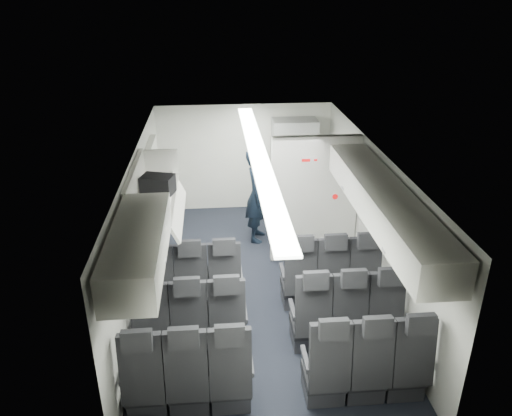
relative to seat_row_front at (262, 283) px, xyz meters
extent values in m
cube|color=black|center=(0.00, 0.53, -0.41)|extent=(3.40, 6.00, 0.01)
cube|color=silver|center=(0.00, 0.53, 1.75)|extent=(3.40, 6.00, 0.01)
cube|color=silver|center=(0.00, 3.53, 0.67)|extent=(3.40, 0.01, 2.15)
cube|color=silver|center=(0.00, -2.47, 0.67)|extent=(3.40, 0.01, 2.15)
cube|color=silver|center=(-1.70, 0.53, 0.67)|extent=(0.01, 6.00, 2.15)
cube|color=silver|center=(1.70, 0.53, 0.67)|extent=(0.01, 6.00, 2.15)
cube|color=white|center=(0.00, 0.53, 1.71)|extent=(0.25, 5.52, 0.03)
cube|color=black|center=(-1.42, 0.08, -0.13)|extent=(0.44, 0.46, 0.12)
cube|color=#2D2D33|center=(-1.42, 0.08, -0.29)|extent=(0.42, 0.42, 0.22)
cube|color=black|center=(-1.42, -0.14, 0.32)|extent=(0.44, 0.20, 0.80)
cube|color=black|center=(-1.42, -0.19, 0.72)|extent=(0.30, 0.12, 0.23)
cube|color=#2D2D33|center=(-1.64, 0.05, 0.15)|extent=(0.05, 0.40, 0.06)
cube|color=#2D2D33|center=(-1.20, 0.05, 0.15)|extent=(0.05, 0.40, 0.06)
cube|color=black|center=(-0.97, 0.08, -0.13)|extent=(0.44, 0.46, 0.12)
cube|color=#2D2D33|center=(-0.97, 0.08, -0.29)|extent=(0.42, 0.42, 0.22)
cube|color=black|center=(-0.97, -0.14, 0.32)|extent=(0.44, 0.20, 0.80)
cube|color=black|center=(-0.97, -0.19, 0.72)|extent=(0.30, 0.12, 0.23)
cube|color=#2D2D33|center=(-1.19, 0.05, 0.15)|extent=(0.05, 0.40, 0.06)
cube|color=#2D2D33|center=(-0.75, 0.05, 0.15)|extent=(0.05, 0.40, 0.06)
cube|color=black|center=(-0.52, 0.08, -0.13)|extent=(0.44, 0.46, 0.12)
cube|color=#2D2D33|center=(-0.52, 0.08, -0.29)|extent=(0.42, 0.42, 0.22)
cube|color=black|center=(-0.52, -0.14, 0.32)|extent=(0.44, 0.20, 0.80)
cube|color=black|center=(-0.52, -0.19, 0.72)|extent=(0.30, 0.12, 0.23)
cube|color=#2D2D33|center=(-0.74, 0.05, 0.15)|extent=(0.05, 0.40, 0.06)
cube|color=#2D2D33|center=(-0.30, 0.05, 0.15)|extent=(0.05, 0.40, 0.06)
cube|color=black|center=(0.52, 0.08, -0.13)|extent=(0.44, 0.46, 0.12)
cube|color=#2D2D33|center=(0.52, 0.08, -0.29)|extent=(0.42, 0.42, 0.22)
cube|color=black|center=(0.52, -0.14, 0.32)|extent=(0.44, 0.20, 0.80)
cube|color=black|center=(0.52, -0.19, 0.72)|extent=(0.30, 0.12, 0.23)
cube|color=#2D2D33|center=(0.30, 0.05, 0.15)|extent=(0.05, 0.40, 0.06)
cube|color=#2D2D33|center=(0.74, 0.05, 0.15)|extent=(0.05, 0.40, 0.06)
cube|color=black|center=(0.97, 0.08, -0.13)|extent=(0.44, 0.46, 0.12)
cube|color=#2D2D33|center=(0.97, 0.08, -0.29)|extent=(0.42, 0.42, 0.22)
cube|color=black|center=(0.97, -0.14, 0.32)|extent=(0.44, 0.20, 0.80)
cube|color=black|center=(0.97, -0.19, 0.72)|extent=(0.30, 0.12, 0.23)
cube|color=#2D2D33|center=(0.75, 0.05, 0.15)|extent=(0.05, 0.40, 0.06)
cube|color=#2D2D33|center=(1.19, 0.05, 0.15)|extent=(0.05, 0.40, 0.06)
cube|color=black|center=(1.42, 0.08, -0.13)|extent=(0.44, 0.46, 0.12)
cube|color=#2D2D33|center=(1.42, 0.08, -0.29)|extent=(0.42, 0.42, 0.22)
cube|color=black|center=(1.42, -0.14, 0.32)|extent=(0.44, 0.20, 0.80)
cube|color=black|center=(1.42, -0.19, 0.72)|extent=(0.30, 0.12, 0.23)
cube|color=#2D2D33|center=(1.20, 0.05, 0.15)|extent=(0.05, 0.40, 0.06)
cube|color=#2D2D33|center=(1.64, 0.05, 0.15)|extent=(0.05, 0.40, 0.06)
cube|color=black|center=(-1.42, -0.82, -0.13)|extent=(0.44, 0.46, 0.12)
cube|color=#2D2D33|center=(-1.42, -0.82, -0.29)|extent=(0.42, 0.42, 0.22)
cube|color=black|center=(-1.42, -1.04, 0.32)|extent=(0.44, 0.20, 0.80)
cube|color=black|center=(-1.42, -1.09, 0.72)|extent=(0.30, 0.12, 0.23)
cube|color=#2D2D33|center=(-1.64, -0.85, 0.15)|extent=(0.05, 0.40, 0.06)
cube|color=#2D2D33|center=(-1.20, -0.85, 0.15)|extent=(0.05, 0.40, 0.06)
cube|color=black|center=(-0.97, -0.82, -0.13)|extent=(0.44, 0.46, 0.12)
cube|color=#2D2D33|center=(-0.97, -0.82, -0.29)|extent=(0.42, 0.42, 0.22)
cube|color=black|center=(-0.97, -1.04, 0.32)|extent=(0.44, 0.20, 0.80)
cube|color=black|center=(-0.97, -1.09, 0.72)|extent=(0.30, 0.12, 0.23)
cube|color=#2D2D33|center=(-1.19, -0.85, 0.15)|extent=(0.05, 0.40, 0.06)
cube|color=#2D2D33|center=(-0.75, -0.85, 0.15)|extent=(0.05, 0.40, 0.06)
cube|color=black|center=(-0.52, -0.82, -0.13)|extent=(0.44, 0.46, 0.12)
cube|color=#2D2D33|center=(-0.52, -0.82, -0.29)|extent=(0.42, 0.42, 0.22)
cube|color=black|center=(-0.52, -1.04, 0.32)|extent=(0.44, 0.20, 0.80)
cube|color=black|center=(-0.52, -1.09, 0.72)|extent=(0.30, 0.12, 0.23)
cube|color=#2D2D33|center=(-0.74, -0.85, 0.15)|extent=(0.05, 0.40, 0.06)
cube|color=#2D2D33|center=(-0.30, -0.85, 0.15)|extent=(0.05, 0.40, 0.06)
cube|color=black|center=(0.52, -0.82, -0.13)|extent=(0.44, 0.46, 0.12)
cube|color=#2D2D33|center=(0.52, -0.82, -0.29)|extent=(0.42, 0.42, 0.22)
cube|color=black|center=(0.52, -1.04, 0.32)|extent=(0.44, 0.20, 0.80)
cube|color=black|center=(0.52, -1.09, 0.72)|extent=(0.30, 0.12, 0.23)
cube|color=#2D2D33|center=(0.30, -0.85, 0.15)|extent=(0.05, 0.40, 0.06)
cube|color=#2D2D33|center=(0.74, -0.85, 0.15)|extent=(0.05, 0.40, 0.06)
cube|color=black|center=(0.97, -0.82, -0.13)|extent=(0.44, 0.46, 0.12)
cube|color=#2D2D33|center=(0.97, -0.82, -0.29)|extent=(0.42, 0.42, 0.22)
cube|color=black|center=(0.97, -1.04, 0.32)|extent=(0.44, 0.20, 0.80)
cube|color=black|center=(0.97, -1.09, 0.72)|extent=(0.30, 0.12, 0.23)
cube|color=#2D2D33|center=(0.75, -0.85, 0.15)|extent=(0.05, 0.40, 0.06)
cube|color=#2D2D33|center=(1.19, -0.85, 0.15)|extent=(0.05, 0.40, 0.06)
cube|color=black|center=(1.42, -0.82, -0.13)|extent=(0.44, 0.46, 0.12)
cube|color=#2D2D33|center=(1.42, -0.82, -0.29)|extent=(0.42, 0.42, 0.22)
cube|color=black|center=(1.42, -1.04, 0.32)|extent=(0.44, 0.20, 0.80)
cube|color=black|center=(1.42, -1.09, 0.72)|extent=(0.30, 0.12, 0.23)
cube|color=#2D2D33|center=(1.20, -0.85, 0.15)|extent=(0.05, 0.40, 0.06)
cube|color=#2D2D33|center=(1.64, -0.85, 0.15)|extent=(0.05, 0.40, 0.06)
cube|color=black|center=(-1.42, -1.72, -0.13)|extent=(0.44, 0.46, 0.12)
cube|color=#2D2D33|center=(-1.42, -1.72, -0.29)|extent=(0.42, 0.42, 0.22)
cube|color=black|center=(-1.42, -1.94, 0.32)|extent=(0.44, 0.20, 0.80)
cube|color=black|center=(-1.42, -1.99, 0.72)|extent=(0.30, 0.12, 0.23)
cube|color=#2D2D33|center=(-1.64, -1.75, 0.15)|extent=(0.05, 0.40, 0.06)
cube|color=#2D2D33|center=(-1.20, -1.75, 0.15)|extent=(0.05, 0.40, 0.06)
cube|color=black|center=(-0.97, -1.72, -0.13)|extent=(0.44, 0.46, 0.12)
cube|color=#2D2D33|center=(-0.97, -1.72, -0.29)|extent=(0.42, 0.42, 0.22)
cube|color=black|center=(-0.97, -1.94, 0.32)|extent=(0.44, 0.20, 0.80)
cube|color=black|center=(-0.97, -1.99, 0.72)|extent=(0.30, 0.12, 0.23)
cube|color=#2D2D33|center=(-1.19, -1.75, 0.15)|extent=(0.05, 0.40, 0.06)
cube|color=#2D2D33|center=(-0.75, -1.75, 0.15)|extent=(0.05, 0.40, 0.06)
cube|color=black|center=(-0.52, -1.72, -0.13)|extent=(0.44, 0.46, 0.12)
cube|color=#2D2D33|center=(-0.52, -1.72, -0.29)|extent=(0.42, 0.42, 0.22)
cube|color=black|center=(-0.52, -1.94, 0.32)|extent=(0.44, 0.20, 0.80)
cube|color=black|center=(-0.52, -1.99, 0.72)|extent=(0.30, 0.12, 0.23)
cube|color=#2D2D33|center=(-0.74, -1.75, 0.15)|extent=(0.05, 0.40, 0.06)
cube|color=#2D2D33|center=(-0.30, -1.75, 0.15)|extent=(0.05, 0.40, 0.06)
cube|color=black|center=(0.52, -1.72, -0.13)|extent=(0.44, 0.46, 0.12)
cube|color=#2D2D33|center=(0.52, -1.72, -0.29)|extent=(0.42, 0.42, 0.22)
cube|color=black|center=(0.52, -1.94, 0.32)|extent=(0.44, 0.20, 0.80)
cube|color=black|center=(0.52, -1.99, 0.72)|extent=(0.30, 0.12, 0.23)
cube|color=#2D2D33|center=(0.30, -1.75, 0.15)|extent=(0.05, 0.40, 0.06)
cube|color=#2D2D33|center=(0.74, -1.75, 0.15)|extent=(0.05, 0.40, 0.06)
cube|color=black|center=(0.97, -1.72, -0.13)|extent=(0.44, 0.46, 0.12)
cube|color=#2D2D33|center=(0.97, -1.72, -0.29)|extent=(0.42, 0.42, 0.22)
cube|color=black|center=(0.97, -1.94, 0.32)|extent=(0.44, 0.20, 0.80)
cube|color=black|center=(0.97, -1.99, 0.72)|extent=(0.30, 0.12, 0.23)
cube|color=#2D2D33|center=(0.75, -1.75, 0.15)|extent=(0.05, 0.40, 0.06)
cube|color=#2D2D33|center=(1.19, -1.75, 0.15)|extent=(0.05, 0.40, 0.06)
cube|color=black|center=(1.42, -1.72, -0.13)|extent=(0.44, 0.46, 0.12)
cube|color=#2D2D33|center=(1.42, -1.72, -0.29)|extent=(0.42, 0.42, 0.22)
cube|color=black|center=(1.42, -1.94, 0.32)|extent=(0.44, 0.20, 0.80)
cube|color=black|center=(1.42, -1.99, 0.72)|extent=(0.30, 0.12, 0.23)
cube|color=#2D2D33|center=(1.20, -1.75, 0.15)|extent=(0.05, 0.40, 0.06)
cube|color=#2D2D33|center=(1.64, -1.75, 0.15)|extent=(0.05, 0.40, 0.06)
cube|color=white|center=(-1.40, -1.47, 1.46)|extent=(0.52, 1.80, 0.40)
cylinder|color=slate|center=(-1.15, -1.47, 1.30)|extent=(0.04, 0.10, 0.04)
cube|color=#9E9E93|center=(-1.40, 0.28, 1.26)|extent=(0.52, 1.70, 0.04)
cube|color=white|center=(-1.66, 0.28, 1.46)|extent=(0.06, 1.70, 0.44)
cube|color=white|center=(-1.40, -0.55, 1.46)|extent=(0.52, 0.04, 0.40)
cube|color=white|center=(-1.40, 1.11, 1.46)|extent=(0.52, 0.04, 0.40)
cube|color=white|center=(-1.15, 0.28, 1.15)|extent=(0.21, 1.61, 0.38)
cube|color=white|center=(1.40, -1.47, 1.46)|extent=(0.52, 1.80, 0.40)
cylinder|color=slate|center=(1.15, -1.47, 1.30)|extent=(0.04, 0.10, 0.04)
cube|color=white|center=(1.40, 0.28, 1.46)|extent=(0.52, 1.70, 0.40)
cylinder|color=slate|center=(1.15, 0.28, 1.30)|extent=(0.04, 0.10, 0.04)
cube|color=silver|center=(0.98, 1.33, 0.67)|extent=(1.40, 0.12, 2.13)
cube|color=white|center=(0.85, 1.26, 1.38)|extent=(0.24, 0.01, 0.10)
cube|color=red|center=(0.80, 1.25, 1.38)|extent=(0.13, 0.01, 0.04)
cube|color=red|center=(0.95, 1.25, 1.38)|extent=(0.05, 0.01, 0.03)
cylinder|color=white|center=(1.30, 1.26, 0.75)|extent=(0.11, 0.01, 0.11)
cylinder|color=red|center=(1.30, 1.26, 0.75)|extent=(0.09, 0.01, 0.09)
cube|color=#939399|center=(0.95, 3.25, 0.55)|extent=(0.85, 0.50, 1.90)
cube|color=#3F3F42|center=(0.95, 2.99, 0.10)|extent=(0.80, 0.01, 0.02)
cube|color=#3F3F42|center=(0.95, 2.99, 0.60)|extent=(0.80, 0.01, 0.02)
cube|color=#3F3F42|center=(0.95, 2.99, 1.10)|extent=(0.80, 0.01, 0.02)
cube|color=silver|center=(-1.64, 2.08, 0.55)|extent=(0.10, 0.92, 1.86)
cylinder|color=black|center=(-1.58, 2.08, 1.05)|extent=(0.03, 0.22, 0.22)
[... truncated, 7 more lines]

